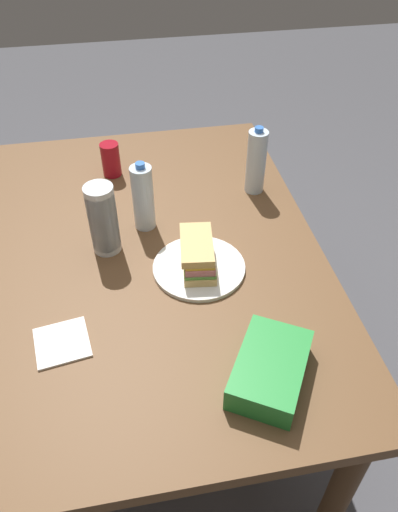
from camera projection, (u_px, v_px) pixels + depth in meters
ground_plane at (151, 385)px, 1.96m from camera, size 8.00×8.00×0.00m
dining_table at (137, 270)px, 1.52m from camera, size 1.43×1.11×0.73m
paper_plate at (199, 267)px, 1.40m from camera, size 0.27×0.27×0.01m
sandwich at (198, 254)px, 1.37m from camera, size 0.19×0.11×0.08m
soda_can_red at (111, 160)px, 1.73m from camera, size 0.07×0.07×0.12m
chip_bag at (270, 369)px, 1.11m from camera, size 0.27×0.25×0.07m
water_bottle_tall at (256, 162)px, 1.62m from camera, size 0.07×0.07×0.24m
plastic_cup_stack at (103, 219)px, 1.40m from camera, size 0.08×0.08×0.22m
water_bottle_spare at (143, 198)px, 1.48m from camera, size 0.07×0.07×0.23m
paper_napkin at (62, 343)px, 1.21m from camera, size 0.15×0.15×0.01m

